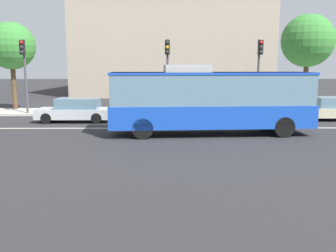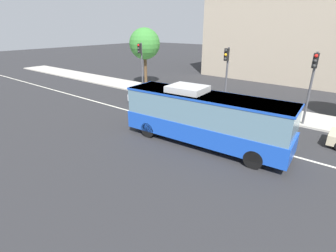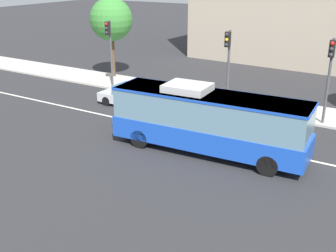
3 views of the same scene
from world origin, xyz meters
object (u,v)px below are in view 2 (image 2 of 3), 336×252
(transit_bus, at_px, (204,116))
(sedan_silver, at_px, (152,98))
(traffic_light_mid_block, at_px, (141,59))
(traffic_light_near_corner, at_px, (226,68))
(street_tree_kerbside_right, at_px, (145,44))
(traffic_light_far_corner, at_px, (312,77))

(transit_bus, relative_size, sedan_silver, 2.25)
(traffic_light_mid_block, bearing_deg, traffic_light_near_corner, 86.76)
(transit_bus, height_order, street_tree_kerbside_right, street_tree_kerbside_right)
(traffic_light_near_corner, height_order, traffic_light_mid_block, same)
(transit_bus, bearing_deg, traffic_light_mid_block, 145.73)
(traffic_light_near_corner, height_order, street_tree_kerbside_right, street_tree_kerbside_right)
(traffic_light_far_corner, bearing_deg, traffic_light_mid_block, -92.11)
(transit_bus, distance_m, traffic_light_near_corner, 7.49)
(transit_bus, height_order, traffic_light_far_corner, traffic_light_far_corner)
(transit_bus, distance_m, traffic_light_mid_block, 13.99)
(street_tree_kerbside_right, bearing_deg, sedan_silver, -43.16)
(traffic_light_near_corner, bearing_deg, sedan_silver, -60.64)
(traffic_light_mid_block, relative_size, traffic_light_far_corner, 1.00)
(transit_bus, bearing_deg, traffic_light_near_corner, 103.33)
(traffic_light_mid_block, distance_m, street_tree_kerbside_right, 3.57)
(traffic_light_mid_block, bearing_deg, street_tree_kerbside_right, -147.19)
(sedan_silver, distance_m, traffic_light_far_corner, 12.62)
(traffic_light_near_corner, xyz_separation_m, street_tree_kerbside_right, (-11.72, 2.87, 1.31))
(traffic_light_near_corner, distance_m, traffic_light_mid_block, 9.81)
(transit_bus, relative_size, traffic_light_near_corner, 1.95)
(sedan_silver, xyz_separation_m, street_tree_kerbside_right, (-6.04, 5.66, 4.15))
(traffic_light_far_corner, bearing_deg, sedan_silver, -78.35)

